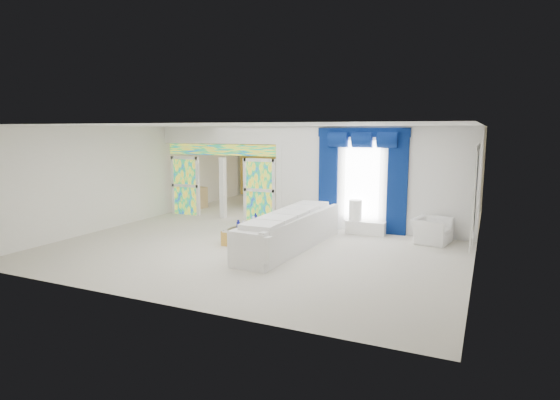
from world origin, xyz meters
The scene contains 22 objects.
floor centered at (0.00, 0.00, 0.00)m, with size 12.00×12.00×0.00m, color #B7AF9E.
dividing_wall centered at (2.15, 1.00, 1.50)m, with size 5.70×0.18×3.00m, color white.
dividing_header centered at (-2.85, 1.00, 2.73)m, with size 4.30×0.18×0.55m, color white.
stained_panel_left centered at (-4.28, 1.00, 1.00)m, with size 0.95×0.04×2.00m, color #994C3F.
stained_panel_right centered at (-1.42, 1.00, 1.00)m, with size 0.95×0.04×2.00m, color #994C3F.
stained_transom centered at (-2.85, 1.00, 2.25)m, with size 4.00×0.05×0.35m, color #994C3F.
window_pane centered at (1.90, 0.90, 1.45)m, with size 1.00×0.02×2.30m, color white.
blue_drape_left centered at (0.90, 0.87, 1.40)m, with size 0.55×0.10×2.80m, color #031442.
blue_drape_right centered at (2.90, 0.87, 1.40)m, with size 0.55×0.10×2.80m, color #031442.
blue_pelmet centered at (1.90, 0.87, 2.82)m, with size 2.60×0.12×0.25m, color #031442.
wall_mirror centered at (4.94, -1.00, 1.55)m, with size 0.04×2.70×1.90m, color white.
gold_curtains centered at (0.00, 5.90, 1.50)m, with size 9.70×0.12×2.90m, color gold.
white_sofa centered at (0.81, -1.70, 0.40)m, with size 0.89×4.17×0.79m, color silver.
coffee_table centered at (-0.54, -1.40, 0.19)m, with size 0.56×1.69×0.38m, color gold.
console_table centered at (2.11, 0.59, 0.18)m, with size 1.09×0.34×0.36m, color white.
table_lamp centered at (1.81, 0.59, 0.65)m, with size 0.36×0.36×0.58m, color white.
armchair centered at (3.91, 0.35, 0.32)m, with size 0.98×0.86×0.64m, color silver.
grand_piano centered at (-2.31, 4.22, 0.48)m, with size 1.44×1.89×0.95m, color black.
piano_bench centered at (-2.31, 2.62, 0.15)m, with size 0.92×0.36×0.31m, color black.
tv_console centered at (-4.67, 2.31, 0.39)m, with size 0.53×0.48×0.77m, color tan.
chandelier centered at (-2.30, 3.40, 2.65)m, with size 0.60×0.60×0.60m, color gold.
decanters centered at (-0.54, -1.43, 0.46)m, with size 0.19×1.22×0.22m.
Camera 1 is at (5.19, -11.87, 2.90)m, focal length 29.52 mm.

